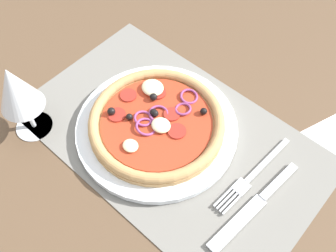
{
  "coord_description": "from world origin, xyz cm",
  "views": [
    {
      "loc": [
        -23.23,
        26.96,
        56.24
      ],
      "look_at": [
        0.83,
        0.0,
        2.63
      ],
      "focal_mm": 40.88,
      "sensor_mm": 36.0,
      "label": 1
    }
  ],
  "objects_px": {
    "plate": "(157,128)",
    "fork": "(251,177)",
    "pizza": "(156,122)",
    "knife": "(254,206)",
    "wine_glass": "(16,91)"
  },
  "relations": [
    {
      "from": "fork",
      "to": "wine_glass",
      "type": "height_order",
      "value": "wine_glass"
    },
    {
      "from": "pizza",
      "to": "fork",
      "type": "bearing_deg",
      "value": -170.03
    },
    {
      "from": "knife",
      "to": "fork",
      "type": "bearing_deg",
      "value": -133.35
    },
    {
      "from": "knife",
      "to": "wine_glass",
      "type": "distance_m",
      "value": 0.41
    },
    {
      "from": "fork",
      "to": "wine_glass",
      "type": "xyz_separation_m",
      "value": [
        0.34,
        0.17,
        0.09
      ]
    },
    {
      "from": "knife",
      "to": "wine_glass",
      "type": "bearing_deg",
      "value": -65.51
    },
    {
      "from": "fork",
      "to": "knife",
      "type": "bearing_deg",
      "value": 45.11
    },
    {
      "from": "plate",
      "to": "fork",
      "type": "height_order",
      "value": "plate"
    },
    {
      "from": "plate",
      "to": "fork",
      "type": "bearing_deg",
      "value": -169.77
    },
    {
      "from": "plate",
      "to": "pizza",
      "type": "bearing_deg",
      "value": -37.14
    },
    {
      "from": "plate",
      "to": "knife",
      "type": "distance_m",
      "value": 0.21
    },
    {
      "from": "plate",
      "to": "fork",
      "type": "xyz_separation_m",
      "value": [
        -0.18,
        -0.03,
        -0.0
      ]
    },
    {
      "from": "pizza",
      "to": "fork",
      "type": "xyz_separation_m",
      "value": [
        -0.18,
        -0.03,
        -0.02
      ]
    },
    {
      "from": "pizza",
      "to": "fork",
      "type": "relative_size",
      "value": 1.29
    },
    {
      "from": "pizza",
      "to": "wine_glass",
      "type": "distance_m",
      "value": 0.23
    }
  ]
}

